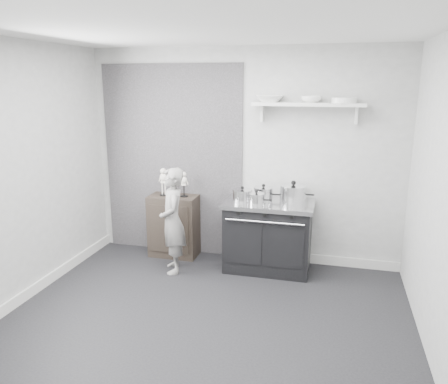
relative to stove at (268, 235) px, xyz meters
The scene contains 15 objects.
ground 1.59m from the stove, 105.20° to the right, with size 4.00×4.00×0.00m, color black.
room_shell 1.86m from the stove, 110.27° to the right, with size 4.02×3.62×2.71m.
wall_shelf 1.63m from the stove, 26.74° to the left, with size 1.30×0.26×0.24m.
stove is the anchor object (origin of this frame).
side_cabinet 1.29m from the stove, behind, with size 0.63×0.37×0.82m, color black.
child 1.19m from the stove, 162.35° to the right, with size 0.47×0.31×1.29m, color gray.
pot_front_left 0.60m from the stove, 164.65° to the right, with size 0.32×0.24×0.19m.
pot_back_left 0.53m from the stove, 128.81° to the left, with size 0.33×0.24×0.19m.
pot_back_right 0.61m from the stove, 22.26° to the left, with size 0.42×0.33×0.25m.
pot_front_center 0.54m from the stove, 131.41° to the right, with size 0.28×0.20×0.17m.
skeleton_full 1.54m from the stove, behind, with size 0.12×0.08×0.42m, color silver, non-canonical shape.
skeleton_torso 1.28m from the stove, behind, with size 0.11×0.07×0.38m, color silver, non-canonical shape.
bowl_large 1.66m from the stove, 105.62° to the left, with size 0.33×0.33×0.08m, color white.
bowl_small 1.71m from the stove, 24.15° to the left, with size 0.24×0.24×0.07m, color white.
plate_stack 1.83m from the stove, 13.64° to the left, with size 0.29×0.29×0.06m, color white.
Camera 1 is at (1.14, -3.58, 2.28)m, focal length 35.00 mm.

